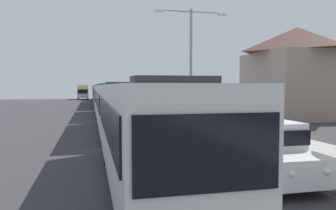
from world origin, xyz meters
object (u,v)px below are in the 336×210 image
bus_lead (149,129)px  box_truck_oncoming (83,91)px  bus_second_in_line (118,106)px  white_suv (261,146)px  bus_fourth_in_line (103,95)px  bus_rear (100,93)px  streetlamp_mid (191,55)px  bus_tail_end (99,92)px  bus_middle (108,99)px

bus_lead → box_truck_oncoming: 67.83m
bus_second_in_line → box_truck_oncoming: bearing=93.4°
box_truck_oncoming → white_suv: bearing=-84.1°
bus_fourth_in_line → white_suv: (3.70, -37.27, -0.66)m
bus_rear → bus_lead: bearing=-90.0°
bus_lead → bus_fourth_in_line: same height
bus_rear → streetlamp_mid: bearing=-81.4°
white_suv → box_truck_oncoming: 68.22m
bus_lead → bus_tail_end: 62.01m
bus_fourth_in_line → box_truck_oncoming: (-3.30, 30.59, 0.01)m
bus_middle → streetlamp_mid: (5.40, -10.94, 3.52)m
streetlamp_mid → box_truck_oncoming: bearing=99.1°
bus_lead → bus_middle: (0.00, 24.28, 0.00)m
bus_second_in_line → bus_middle: (0.00, 12.47, 0.00)m
bus_middle → bus_fourth_in_line: (-0.00, 12.88, -0.00)m
bus_fourth_in_line → streetlamp_mid: size_ratio=1.26×
bus_lead → white_suv: bus_lead is taller
bus_second_in_line → bus_rear: same height
white_suv → streetlamp_mid: 14.18m
bus_second_in_line → bus_tail_end: same height
bus_lead → white_suv: 3.76m
bus_middle → box_truck_oncoming: (-3.30, 43.47, 0.01)m
white_suv → bus_fourth_in_line: bearing=95.7°
bus_fourth_in_line → bus_rear: same height
bus_rear → box_truck_oncoming: bearing=100.1°
bus_lead → bus_rear: same height
white_suv → streetlamp_mid: (1.70, 13.44, 4.18)m
streetlamp_mid → white_suv: bearing=-97.2°
bus_lead → bus_second_in_line: same height
bus_fourth_in_line → bus_second_in_line: bearing=-90.0°
bus_rear → white_suv: (3.70, -49.24, -0.66)m
bus_tail_end → streetlamp_mid: size_ratio=1.30×
bus_rear → box_truck_oncoming: 18.90m
bus_tail_end → white_suv: (3.70, -62.11, -0.66)m
bus_second_in_line → bus_tail_end: size_ratio=1.05×
bus_tail_end → box_truck_oncoming: bearing=119.9°
bus_middle → streetlamp_mid: size_ratio=1.45×
box_truck_oncoming → streetlamp_mid: size_ratio=0.86×
bus_lead → bus_rear: bearing=90.0°
box_truck_oncoming → streetlamp_mid: (8.70, -54.41, 3.51)m
bus_rear → bus_fourth_in_line: bearing=-90.0°
white_suv → box_truck_oncoming: box_truck_oncoming is taller
white_suv → bus_rear: bearing=94.3°
bus_second_in_line → bus_rear: 37.32m
bus_middle → box_truck_oncoming: size_ratio=1.68×
bus_rear → box_truck_oncoming: bus_rear is taller
bus_middle → box_truck_oncoming: bus_middle is taller
bus_fourth_in_line → white_suv: size_ratio=2.14×
bus_second_in_line → box_truck_oncoming: bus_second_in_line is taller
bus_middle → streetlamp_mid: 12.69m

